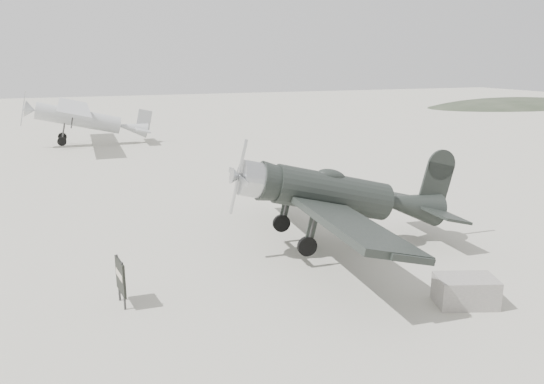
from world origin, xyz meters
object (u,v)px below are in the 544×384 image
(lowwing_monoplane, at_px, (342,195))
(equipment_block, at_px, (466,291))
(sign_board, at_px, (121,277))
(highwing_monoplane, at_px, (84,115))

(lowwing_monoplane, relative_size, equipment_block, 7.22)
(equipment_block, distance_m, sign_board, 9.04)
(lowwing_monoplane, xyz_separation_m, sign_board, (-7.37, -1.71, -1.11))
(equipment_block, height_order, sign_board, sign_board)
(lowwing_monoplane, distance_m, sign_board, 7.64)
(lowwing_monoplane, xyz_separation_m, highwing_monoplane, (-7.22, 26.36, 0.34))
(sign_board, bearing_deg, equipment_block, -28.04)
(highwing_monoplane, height_order, sign_board, highwing_monoplane)
(highwing_monoplane, relative_size, equipment_block, 8.16)
(lowwing_monoplane, bearing_deg, highwing_monoplane, 108.54)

